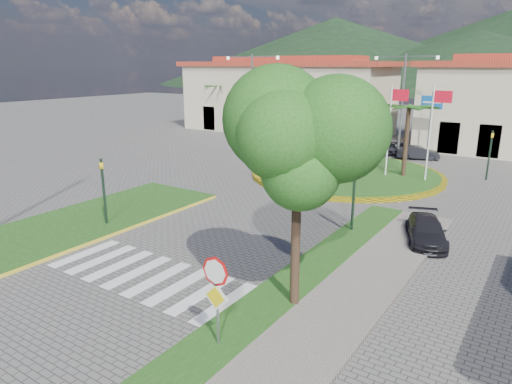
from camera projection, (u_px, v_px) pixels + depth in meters
The scene contains 22 objects.
ground at pixel (41, 326), 13.06m from camera, with size 160.00×160.00×0.00m, color #63605D.
sidewalk_right at pixel (253, 361), 11.42m from camera, with size 4.00×28.00×0.15m, color gray.
verge_right at pixel (216, 344), 12.06m from camera, with size 1.60×28.00×0.18m, color #1D4012.
median_left at pixel (80, 223), 21.31m from camera, with size 5.00×14.00×0.18m, color #1D4012.
crosswalk at pixel (145, 275), 16.25m from camera, with size 8.00×3.00×0.01m, color silver.
roundabout_island at pixel (346, 173), 30.60m from camera, with size 12.70×12.70×6.00m.
stop_sign at pixel (216, 288), 11.52m from camera, with size 0.80×0.11×2.65m.
deciduous_tree at pixel (298, 141), 12.71m from camera, with size 3.60×3.60×6.80m.
traffic_light_left at pixel (103, 186), 20.51m from camera, with size 0.15×0.18×3.20m.
traffic_light_right at pixel (354, 191), 19.72m from camera, with size 0.15×0.18×3.20m.
traffic_light_far at pixel (490, 150), 29.04m from camera, with size 0.18×0.15×3.20m.
direction_sign_west at pixel (369, 110), 37.94m from camera, with size 1.60×0.14×5.20m.
direction_sign_east at pixel (431, 114), 35.27m from camera, with size 1.60×0.14×5.20m.
street_lamp_centre at pixel (402, 101), 35.30m from camera, with size 4.80×0.16×8.00m.
street_lamp_west at pixel (252, 100), 35.86m from camera, with size 4.80×0.16×8.00m.
building_left at pixel (286, 96), 49.89m from camera, with size 23.32×9.54×8.05m.
hill_far_west at pixel (334, 52), 151.52m from camera, with size 140.00×140.00×22.00m, color black.
hill_near_back at pixel (475, 61), 120.24m from camera, with size 110.00×110.00×16.00m, color black.
white_van at pixel (267, 132), 45.93m from camera, with size 2.18×4.72×1.31m, color white.
car_dark_a at pixel (399, 148), 37.18m from camera, with size 1.42×3.52×1.20m, color black.
car_dark_b at pixel (418, 153), 35.78m from camera, with size 1.12×3.21×1.06m, color black.
car_side_right at pixel (426, 231), 19.07m from camera, with size 1.46×3.60×1.04m, color black.
Camera 1 is at (11.54, -6.14, 7.25)m, focal length 32.00 mm.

